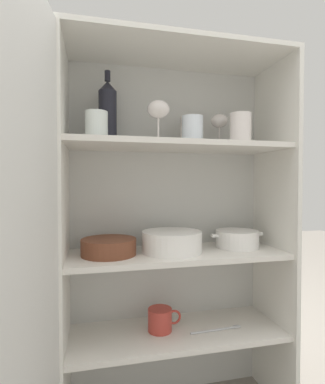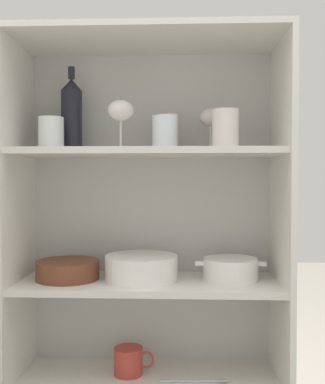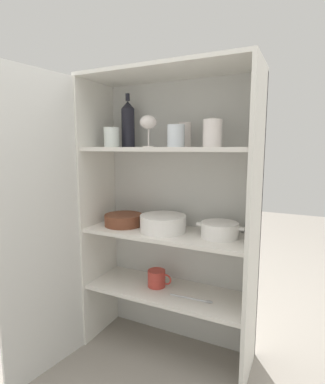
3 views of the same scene
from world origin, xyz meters
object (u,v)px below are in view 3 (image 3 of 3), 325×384
at_px(wine_bottle, 128,124).
at_px(casserole_dish, 220,230).
at_px(plate_stack_white, 163,223).
at_px(mixing_bowl_large, 124,219).
at_px(coffee_mug_primary, 157,278).

height_order(wine_bottle, casserole_dish, wine_bottle).
relative_size(wine_bottle, casserole_dish, 1.23).
distance_m(wine_bottle, plate_stack_white, 0.56).
distance_m(plate_stack_white, mixing_bowl_large, 0.24).
bearing_deg(mixing_bowl_large, wine_bottle, 88.72).
xyz_separation_m(mixing_bowl_large, coffee_mug_primary, (0.20, 0.01, -0.30)).
relative_size(wine_bottle, coffee_mug_primary, 2.11).
relative_size(wine_bottle, plate_stack_white, 1.21).
bearing_deg(wine_bottle, mixing_bowl_large, -91.28).
bearing_deg(wine_bottle, plate_stack_white, -15.50).
bearing_deg(coffee_mug_primary, casserole_dish, 1.13).
distance_m(wine_bottle, casserole_dish, 0.73).
height_order(plate_stack_white, casserole_dish, plate_stack_white).
xyz_separation_m(mixing_bowl_large, casserole_dish, (0.53, 0.01, 0.00)).
distance_m(plate_stack_white, casserole_dish, 0.29).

